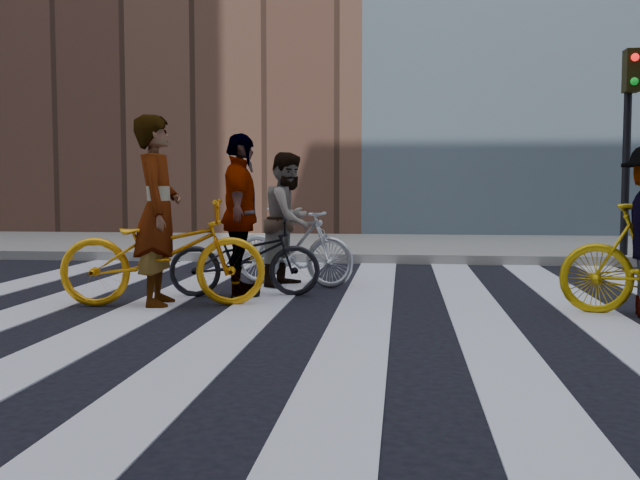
% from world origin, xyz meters
% --- Properties ---
extents(ground, '(100.00, 100.00, 0.00)m').
position_xyz_m(ground, '(0.00, 0.00, 0.00)').
color(ground, black).
rests_on(ground, ground).
extents(sidewalk_far, '(100.00, 5.00, 0.15)m').
position_xyz_m(sidewalk_far, '(0.00, 7.50, 0.07)').
color(sidewalk_far, gray).
rests_on(sidewalk_far, ground).
extents(zebra_crosswalk, '(8.25, 10.00, 0.01)m').
position_xyz_m(zebra_crosswalk, '(0.00, 0.00, 0.01)').
color(zebra_crosswalk, silver).
rests_on(zebra_crosswalk, ground).
extents(traffic_signal, '(0.22, 0.42, 3.33)m').
position_xyz_m(traffic_signal, '(4.40, 5.32, 2.28)').
color(traffic_signal, black).
rests_on(traffic_signal, ground).
extents(bike_yellow_left, '(2.19, 1.07, 1.10)m').
position_xyz_m(bike_yellow_left, '(-1.54, 0.65, 0.55)').
color(bike_yellow_left, '#F7A00D').
rests_on(bike_yellow_left, ground).
extents(bike_silver_mid, '(1.69, 0.95, 0.98)m').
position_xyz_m(bike_silver_mid, '(-0.43, 2.31, 0.49)').
color(bike_silver_mid, silver).
rests_on(bike_silver_mid, ground).
extents(bike_dark_rear, '(1.76, 0.87, 0.89)m').
position_xyz_m(bike_dark_rear, '(-0.84, 1.38, 0.44)').
color(bike_dark_rear, black).
rests_on(bike_dark_rear, ground).
extents(rider_left, '(0.58, 0.79, 1.97)m').
position_xyz_m(rider_left, '(-1.59, 0.65, 0.98)').
color(rider_left, slate).
rests_on(rider_left, ground).
extents(rider_mid, '(0.85, 0.96, 1.65)m').
position_xyz_m(rider_mid, '(-0.48, 2.31, 0.83)').
color(rider_mid, slate).
rests_on(rider_mid, ground).
extents(rider_rear, '(0.63, 1.13, 1.83)m').
position_xyz_m(rider_rear, '(-0.89, 1.38, 0.91)').
color(rider_rear, slate).
rests_on(rider_rear, ground).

